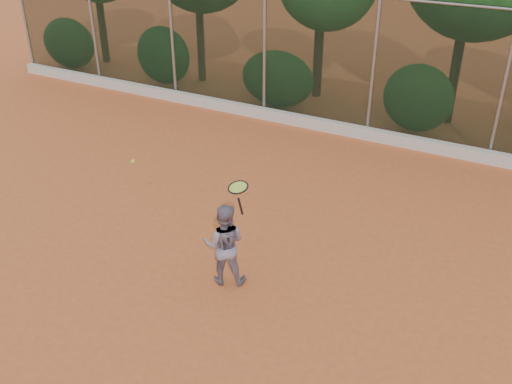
% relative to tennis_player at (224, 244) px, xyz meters
% --- Properties ---
extents(ground, '(80.00, 80.00, 0.00)m').
position_rel_tennis_player_xyz_m(ground, '(0.08, -0.09, -0.71)').
color(ground, '#BE5B2D').
rests_on(ground, ground).
extents(concrete_curb, '(24.00, 0.20, 0.30)m').
position_rel_tennis_player_xyz_m(concrete_curb, '(0.08, 6.73, -0.56)').
color(concrete_curb, beige).
rests_on(concrete_curb, ground).
extents(tennis_player, '(0.85, 0.78, 1.43)m').
position_rel_tennis_player_xyz_m(tennis_player, '(0.00, 0.00, 0.00)').
color(tennis_player, slate).
rests_on(tennis_player, ground).
extents(chainlink_fence, '(24.09, 0.09, 3.50)m').
position_rel_tennis_player_xyz_m(chainlink_fence, '(0.08, 6.91, 1.15)').
color(chainlink_fence, black).
rests_on(chainlink_fence, ground).
extents(tennis_racket, '(0.38, 0.38, 0.56)m').
position_rel_tennis_player_xyz_m(tennis_racket, '(0.36, -0.14, 1.16)').
color(tennis_racket, black).
rests_on(tennis_racket, ground).
extents(tennis_ball_in_flight, '(0.07, 0.07, 0.07)m').
position_rel_tennis_player_xyz_m(tennis_ball_in_flight, '(-1.80, 0.09, 1.02)').
color(tennis_ball_in_flight, '#B2DA31').
rests_on(tennis_ball_in_flight, ground).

